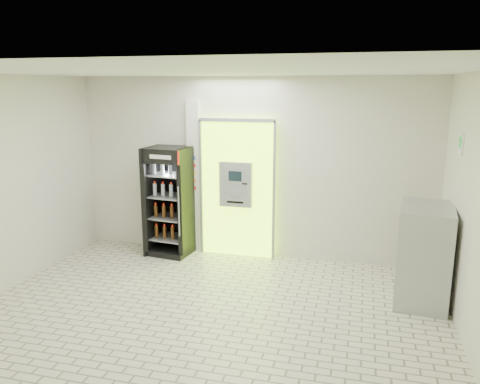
% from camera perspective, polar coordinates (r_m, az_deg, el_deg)
% --- Properties ---
extents(ground, '(6.00, 6.00, 0.00)m').
position_cam_1_polar(ground, '(6.01, -4.60, -15.45)').
color(ground, beige).
rests_on(ground, ground).
extents(room_shell, '(6.00, 6.00, 6.00)m').
position_cam_1_polar(room_shell, '(5.39, -4.95, 2.09)').
color(room_shell, silver).
rests_on(room_shell, ground).
extents(atm_assembly, '(1.30, 0.24, 2.33)m').
position_cam_1_polar(atm_assembly, '(7.84, -0.30, 0.51)').
color(atm_assembly, '#ABFF17').
rests_on(atm_assembly, ground).
extents(pillar, '(0.22, 0.11, 2.60)m').
position_cam_1_polar(pillar, '(8.08, -5.58, 1.76)').
color(pillar, silver).
rests_on(pillar, ground).
extents(beverage_cooler, '(0.76, 0.70, 1.85)m').
position_cam_1_polar(beverage_cooler, '(8.06, -8.52, -1.35)').
color(beverage_cooler, black).
rests_on(beverage_cooler, ground).
extents(steel_cabinet, '(0.77, 1.05, 1.31)m').
position_cam_1_polar(steel_cabinet, '(6.72, 21.52, -7.08)').
color(steel_cabinet, '#9FA1A6').
rests_on(steel_cabinet, ground).
extents(exit_sign, '(0.02, 0.22, 0.26)m').
position_cam_1_polar(exit_sign, '(6.53, 25.34, 5.28)').
color(exit_sign, white).
rests_on(exit_sign, room_shell).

